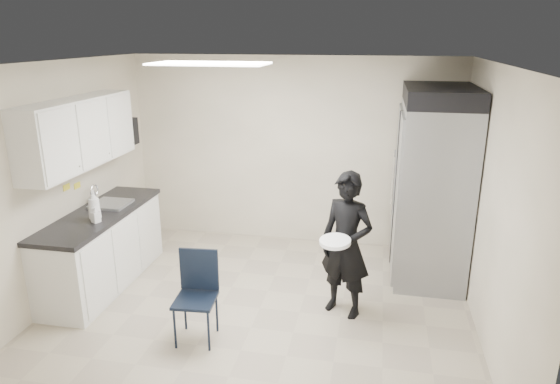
% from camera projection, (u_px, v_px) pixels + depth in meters
% --- Properties ---
extents(floor, '(4.50, 4.50, 0.00)m').
position_uv_depth(floor, '(260.00, 308.00, 5.45)').
color(floor, tan).
rests_on(floor, ground).
extents(ceiling, '(4.50, 4.50, 0.00)m').
position_uv_depth(ceiling, '(257.00, 63.00, 4.67)').
color(ceiling, silver).
rests_on(ceiling, back_wall).
extents(back_wall, '(4.50, 0.00, 4.50)m').
position_uv_depth(back_wall, '(292.00, 152.00, 6.93)').
color(back_wall, beige).
rests_on(back_wall, floor).
extents(left_wall, '(0.00, 4.00, 4.00)m').
position_uv_depth(left_wall, '(60.00, 183.00, 5.48)').
color(left_wall, beige).
rests_on(left_wall, floor).
extents(right_wall, '(0.00, 4.00, 4.00)m').
position_uv_depth(right_wall, '(493.00, 210.00, 4.64)').
color(right_wall, beige).
rests_on(right_wall, floor).
extents(ceiling_panel, '(1.20, 0.60, 0.02)m').
position_uv_depth(ceiling_panel, '(210.00, 64.00, 5.16)').
color(ceiling_panel, white).
rests_on(ceiling_panel, ceiling).
extents(lower_counter, '(0.60, 1.90, 0.86)m').
position_uv_depth(lower_counter, '(103.00, 250.00, 5.87)').
color(lower_counter, silver).
rests_on(lower_counter, floor).
extents(countertop, '(0.64, 1.95, 0.05)m').
position_uv_depth(countertop, '(98.00, 214.00, 5.74)').
color(countertop, black).
rests_on(countertop, lower_counter).
extents(sink, '(0.42, 0.40, 0.14)m').
position_uv_depth(sink, '(111.00, 208.00, 5.97)').
color(sink, gray).
rests_on(sink, countertop).
extents(faucet, '(0.02, 0.02, 0.24)m').
position_uv_depth(faucet, '(95.00, 195.00, 5.96)').
color(faucet, silver).
rests_on(faucet, countertop).
extents(upper_cabinets, '(0.35, 1.80, 0.75)m').
position_uv_depth(upper_cabinets, '(79.00, 133.00, 5.48)').
color(upper_cabinets, silver).
rests_on(upper_cabinets, left_wall).
extents(towel_dispenser, '(0.22, 0.30, 0.35)m').
position_uv_depth(towel_dispenser, '(126.00, 132.00, 6.63)').
color(towel_dispenser, black).
rests_on(towel_dispenser, left_wall).
extents(notice_sticker_left, '(0.00, 0.12, 0.07)m').
position_uv_depth(notice_sticker_left, '(67.00, 187.00, 5.60)').
color(notice_sticker_left, yellow).
rests_on(notice_sticker_left, left_wall).
extents(notice_sticker_right, '(0.00, 0.12, 0.07)m').
position_uv_depth(notice_sticker_right, '(77.00, 186.00, 5.80)').
color(notice_sticker_right, yellow).
rests_on(notice_sticker_right, left_wall).
extents(commercial_fridge, '(0.80, 1.35, 2.10)m').
position_uv_depth(commercial_fridge, '(432.00, 192.00, 5.99)').
color(commercial_fridge, gray).
rests_on(commercial_fridge, floor).
extents(fridge_compressor, '(0.80, 1.35, 0.20)m').
position_uv_depth(fridge_compressor, '(441.00, 95.00, 5.64)').
color(fridge_compressor, black).
rests_on(fridge_compressor, commercial_fridge).
extents(folding_chair, '(0.41, 0.41, 0.86)m').
position_uv_depth(folding_chair, '(195.00, 300.00, 4.77)').
color(folding_chair, black).
rests_on(folding_chair, floor).
extents(man_tuxedo, '(0.67, 0.57, 1.56)m').
position_uv_depth(man_tuxedo, '(346.00, 245.00, 5.16)').
color(man_tuxedo, black).
rests_on(man_tuxedo, floor).
extents(bucket_lid, '(0.41, 0.41, 0.04)m').
position_uv_depth(bucket_lid, '(335.00, 241.00, 4.92)').
color(bucket_lid, white).
rests_on(bucket_lid, man_tuxedo).
extents(soap_bottle_a, '(0.18, 0.18, 0.34)m').
position_uv_depth(soap_bottle_a, '(94.00, 205.00, 5.43)').
color(soap_bottle_a, silver).
rests_on(soap_bottle_a, countertop).
extents(soap_bottle_b, '(0.11, 0.11, 0.18)m').
position_uv_depth(soap_bottle_b, '(95.00, 215.00, 5.39)').
color(soap_bottle_b, '#ADAAB6').
rests_on(soap_bottle_b, countertop).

